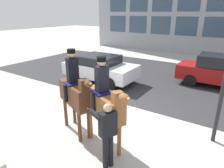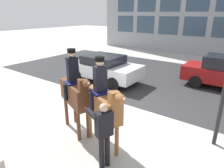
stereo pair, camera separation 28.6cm
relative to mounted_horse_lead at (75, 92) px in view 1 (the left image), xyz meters
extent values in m
plane|color=#B2AFA8|center=(0.60, 2.08, -1.37)|extent=(80.00, 80.00, 0.00)
cube|color=#2D2D30|center=(0.60, 6.83, -1.37)|extent=(21.67, 8.50, 0.01)
cube|color=#33475B|center=(-7.75, 14.91, 1.13)|extent=(1.91, 0.02, 1.63)
cube|color=#33475B|center=(-5.36, 14.91, 1.13)|extent=(1.91, 0.02, 1.63)
cube|color=#33475B|center=(-2.98, 14.91, 1.13)|extent=(1.91, 0.02, 1.63)
cube|color=#33475B|center=(-0.60, 14.91, 1.13)|extent=(1.91, 0.02, 1.63)
cube|color=#33475B|center=(1.79, 14.91, 1.13)|extent=(1.91, 0.02, 1.63)
cube|color=#33475B|center=(-7.75, 14.91, 3.17)|extent=(1.91, 0.02, 1.63)
cube|color=#33475B|center=(-5.36, 14.91, 3.17)|extent=(1.91, 0.02, 1.63)
cube|color=#33475B|center=(-2.98, 14.91, 3.17)|extent=(1.91, 0.02, 1.63)
cube|color=#33475B|center=(-0.60, 14.91, 3.17)|extent=(1.91, 0.02, 1.63)
cube|color=#33475B|center=(1.79, 14.91, 3.17)|extent=(1.91, 0.02, 1.63)
cube|color=#59331E|center=(-0.03, 0.01, -0.07)|extent=(1.55, 0.98, 0.65)
cylinder|color=#59331E|center=(0.53, -0.05, -0.89)|extent=(0.11, 0.11, 0.98)
cylinder|color=#59331E|center=(0.41, -0.34, -0.89)|extent=(0.11, 0.11, 0.98)
cylinder|color=#59331E|center=(-0.46, 0.36, -0.89)|extent=(0.11, 0.11, 0.98)
cylinder|color=#59331E|center=(-0.58, 0.08, -0.89)|extent=(0.11, 0.11, 0.98)
cube|color=#59331E|center=(0.58, -0.24, 0.30)|extent=(0.28, 0.30, 0.56)
cube|color=black|center=(0.47, -0.20, 0.32)|extent=(0.07, 0.09, 0.50)
ellipsoid|color=#59331E|center=(0.82, -0.34, 0.54)|extent=(0.35, 0.30, 0.18)
cube|color=silver|center=(0.90, -0.38, 0.56)|extent=(0.12, 0.09, 0.07)
cylinder|color=black|center=(-0.75, 0.31, -0.18)|extent=(0.09, 0.09, 0.55)
cube|color=#14144C|center=(-0.10, 0.04, 0.27)|extent=(0.60, 0.62, 0.05)
cube|color=black|center=(-0.10, 0.04, 0.68)|extent=(0.33, 0.38, 0.75)
sphere|color=#D1A889|center=(-0.10, 0.04, 1.16)|extent=(0.22, 0.22, 0.22)
cylinder|color=black|center=(-0.10, 0.04, 1.24)|extent=(0.24, 0.24, 0.12)
cylinder|color=black|center=(0.01, 0.29, -0.01)|extent=(0.11, 0.11, 0.52)
cylinder|color=black|center=(-0.20, -0.21, -0.01)|extent=(0.11, 0.11, 0.52)
cube|color=brown|center=(1.14, -0.13, -0.05)|extent=(1.58, 1.07, 0.62)
cylinder|color=brown|center=(1.71, -0.23, -0.87)|extent=(0.11, 0.11, 1.02)
cylinder|color=brown|center=(1.58, -0.51, -0.87)|extent=(0.11, 0.11, 1.02)
cylinder|color=brown|center=(0.71, 0.25, -0.87)|extent=(0.11, 0.11, 1.02)
cylinder|color=brown|center=(0.58, -0.02, -0.87)|extent=(0.11, 0.11, 1.02)
cube|color=brown|center=(1.76, -0.42, 0.30)|extent=(0.29, 0.30, 0.51)
cube|color=#382314|center=(1.65, -0.37, 0.32)|extent=(0.07, 0.09, 0.46)
ellipsoid|color=brown|center=(2.02, -0.55, 0.50)|extent=(0.40, 0.33, 0.21)
cube|color=silver|center=(2.11, -0.60, 0.52)|extent=(0.13, 0.10, 0.08)
cylinder|color=#382314|center=(0.41, 0.23, -0.15)|extent=(0.09, 0.09, 0.55)
cube|color=#14144C|center=(1.08, -0.09, 0.28)|extent=(0.63, 0.63, 0.05)
cube|color=black|center=(1.08, -0.09, 0.65)|extent=(0.34, 0.38, 0.68)
sphere|color=#D1A889|center=(1.08, -0.09, 1.10)|extent=(0.22, 0.22, 0.22)
cylinder|color=black|center=(1.08, -0.09, 1.17)|extent=(0.24, 0.24, 0.12)
cylinder|color=black|center=(1.19, 0.15, 0.01)|extent=(0.11, 0.11, 0.50)
cylinder|color=black|center=(0.96, -0.34, 0.01)|extent=(0.11, 0.11, 0.50)
cylinder|color=black|center=(1.68, -0.82, -0.92)|extent=(0.13, 0.13, 0.91)
cylinder|color=black|center=(1.74, -0.68, -0.92)|extent=(0.13, 0.13, 0.91)
cube|color=black|center=(1.71, -0.75, -0.15)|extent=(0.36, 0.45, 0.62)
sphere|color=#D1A889|center=(1.71, -0.75, 0.26)|extent=(0.20, 0.20, 0.20)
cube|color=black|center=(1.38, -0.80, 0.02)|extent=(0.54, 0.30, 0.09)
cone|color=orange|center=(1.07, -0.66, 0.02)|extent=(0.18, 0.11, 0.04)
cube|color=silver|center=(-2.35, 4.45, -0.69)|extent=(3.99, 1.95, 0.67)
cube|color=black|center=(-2.45, 4.45, -0.13)|extent=(1.99, 1.72, 0.44)
cylinder|color=black|center=(-1.11, 3.55, -1.02)|extent=(0.70, 0.23, 0.70)
cylinder|color=black|center=(-1.11, 5.35, -1.02)|extent=(0.70, 0.23, 0.70)
cylinder|color=black|center=(-3.59, 3.55, -1.02)|extent=(0.70, 0.23, 0.70)
cylinder|color=black|center=(-3.59, 5.35, -1.02)|extent=(0.70, 0.23, 0.70)
cube|color=maroon|center=(3.34, 7.17, -0.69)|extent=(4.28, 1.72, 0.73)
cube|color=black|center=(3.23, 7.17, -0.04)|extent=(2.14, 1.51, 0.59)
cylinder|color=black|center=(2.01, 6.38, -1.05)|extent=(0.64, 0.21, 0.64)
cylinder|color=black|center=(2.01, 7.96, -1.05)|extent=(0.64, 0.21, 0.64)
cylinder|color=black|center=(3.75, 1.87, 0.23)|extent=(0.11, 0.11, 3.22)
camera|label=1|loc=(4.01, -4.06, 2.28)|focal=32.00mm
camera|label=2|loc=(4.24, -3.90, 2.28)|focal=32.00mm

